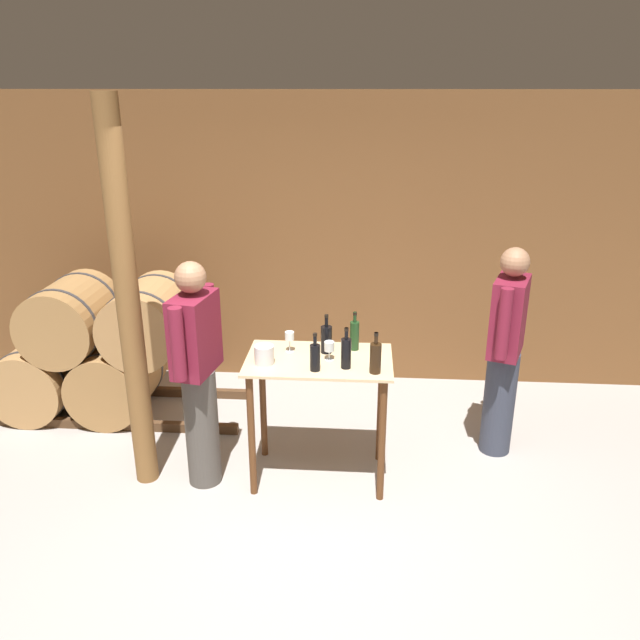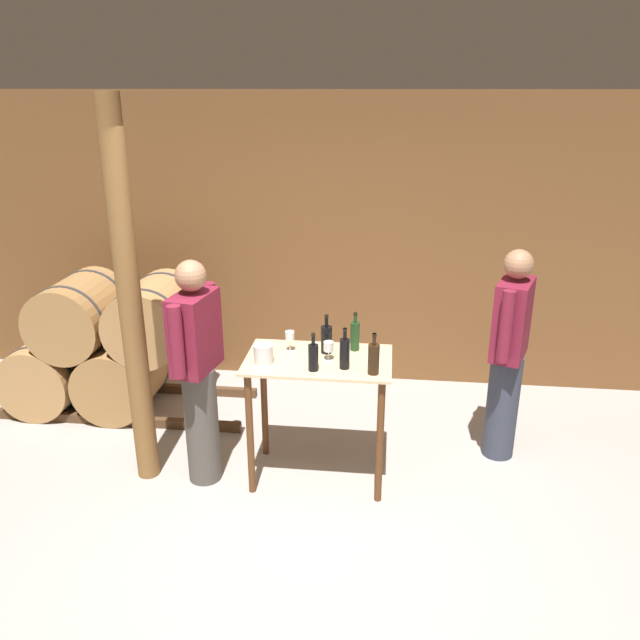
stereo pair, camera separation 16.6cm
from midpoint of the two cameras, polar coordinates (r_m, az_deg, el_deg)
name	(u,v)px [view 2 (the right image)]	position (r m, az deg, el deg)	size (l,w,h in m)	color
ground_plane	(309,559)	(4.10, 0.21, -21.05)	(14.00, 14.00, 0.00)	#9E9993
back_wall	(345,244)	(5.84, 3.08, 6.97)	(8.40, 0.05, 2.70)	brown
barrel_rack	(102,346)	(5.76, -18.53, -2.27)	(2.92, 0.78, 1.22)	#4C331E
tasting_table	(318,386)	(4.42, 0.93, -6.08)	(1.02, 0.62, 0.95)	#D1B284
wooden_post	(130,303)	(4.37, -15.94, 1.45)	(0.16, 0.16, 2.70)	brown
wine_bottle_far_left	(313,356)	(4.12, 0.54, -3.35)	(0.07, 0.07, 0.27)	black
wine_bottle_left	(327,339)	(4.39, 1.69, -1.73)	(0.08, 0.08, 0.29)	black
wine_bottle_center	(345,353)	(4.15, 3.41, -3.01)	(0.07, 0.07, 0.29)	black
wine_bottle_right	(355,335)	(4.44, 4.28, -1.40)	(0.07, 0.07, 0.29)	#193819
wine_bottle_far_right	(374,358)	(4.09, 6.08, -3.51)	(0.08, 0.08, 0.28)	black
wine_glass_near_left	(290,336)	(4.41, -1.71, -1.51)	(0.07, 0.07, 0.15)	silver
wine_glass_near_center	(329,347)	(4.28, 1.90, -2.49)	(0.07, 0.07, 0.14)	silver
ice_bucket	(263,354)	(4.26, -4.09, -3.11)	(0.13, 0.13, 0.13)	silver
person_host	(198,370)	(4.41, -10.06, -4.50)	(0.29, 0.58, 1.67)	#4C4742
person_visitor_with_scarf	(508,352)	(4.87, 17.79, -2.80)	(0.34, 0.56, 1.65)	#333847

